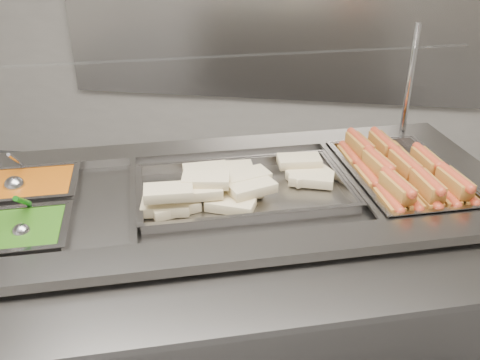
# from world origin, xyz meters

# --- Properties ---
(back_panel) EXTENTS (3.00, 0.04, 1.20)m
(back_panel) POSITION_xyz_m (0.00, 2.45, 1.20)
(back_panel) COLOR #A39E99
(back_panel) RESTS_ON ground
(steam_counter) EXTENTS (2.24, 1.52, 0.98)m
(steam_counter) POSITION_xyz_m (0.03, 0.32, 0.49)
(steam_counter) COLOR gray
(steam_counter) RESTS_ON ground
(tray_rail) EXTENTS (1.95, 0.99, 0.06)m
(tray_rail) POSITION_xyz_m (0.21, -0.21, 0.93)
(tray_rail) COLOR gray
(tray_rail) RESTS_ON steam_counter
(sneeze_guard) EXTENTS (1.81, 0.88, 0.48)m
(sneeze_guard) POSITION_xyz_m (-0.04, 0.55, 1.38)
(sneeze_guard) COLOR silver
(sneeze_guard) RESTS_ON steam_counter
(pan_hotdogs) EXTENTS (0.55, 0.69, 0.11)m
(pan_hotdogs) POSITION_xyz_m (0.68, 0.54, 0.93)
(pan_hotdogs) COLOR gray
(pan_hotdogs) RESTS_ON steam_counter
(pan_wraps) EXTENTS (0.84, 0.65, 0.08)m
(pan_wraps) POSITION_xyz_m (0.10, 0.34, 0.95)
(pan_wraps) COLOR gray
(pan_wraps) RESTS_ON steam_counter
(pan_beans) EXTENTS (0.39, 0.35, 0.11)m
(pan_beans) POSITION_xyz_m (-0.68, 0.24, 0.94)
(pan_beans) COLOR gray
(pan_beans) RESTS_ON steam_counter
(pan_peas) EXTENTS (0.39, 0.35, 0.11)m
(pan_peas) POSITION_xyz_m (-0.58, -0.06, 0.94)
(pan_peas) COLOR gray
(pan_peas) RESTS_ON steam_counter
(hotdogs_in_buns) EXTENTS (0.49, 0.61, 0.13)m
(hotdogs_in_buns) POSITION_xyz_m (0.68, 0.52, 0.99)
(hotdogs_in_buns) COLOR #B07725
(hotdogs_in_buns) RESTS_ON pan_hotdogs
(tortilla_wraps) EXTENTS (0.66, 0.50, 0.10)m
(tortilla_wraps) POSITION_xyz_m (0.05, 0.32, 0.99)
(tortilla_wraps) COLOR beige
(tortilla_wraps) RESTS_ON pan_wraps
(ladle) EXTENTS (0.10, 0.20, 0.17)m
(ladle) POSITION_xyz_m (-0.72, 0.21, 0.99)
(ladle) COLOR #B4B3B9
(ladle) RESTS_ON pan_beans
(serving_spoon) EXTENTS (0.09, 0.19, 0.15)m
(serving_spoon) POSITION_xyz_m (-0.55, -0.05, 0.99)
(serving_spoon) COLOR #B4B3B9
(serving_spoon) RESTS_ON pan_peas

